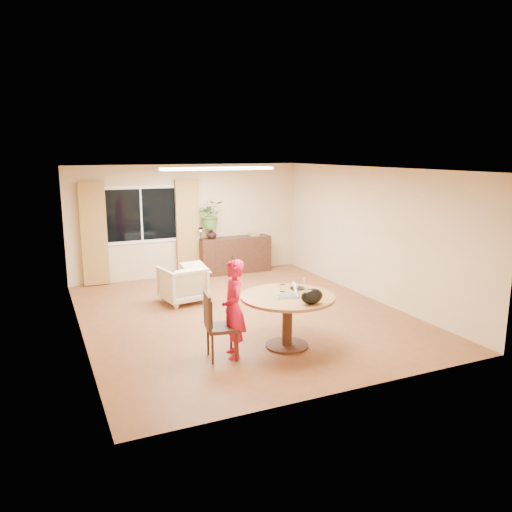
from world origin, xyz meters
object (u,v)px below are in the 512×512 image
at_px(child, 234,309).
at_px(sideboard, 235,255).
at_px(armchair, 183,284).
at_px(dining_chair, 222,326).
at_px(dining_table, 287,307).

distance_m(child, sideboard, 5.06).
relative_size(armchair, sideboard, 0.46).
bearing_deg(armchair, dining_chair, 75.38).
height_order(dining_chair, child, child).
bearing_deg(dining_table, sideboard, 77.57).
bearing_deg(sideboard, dining_table, -102.43).
relative_size(dining_chair, armchair, 1.21).
height_order(child, armchair, child).
bearing_deg(armchair, child, 78.96).
xyz_separation_m(dining_chair, child, (0.18, -0.00, 0.23)).
xyz_separation_m(dining_table, child, (-0.86, -0.00, 0.08)).
bearing_deg(sideboard, child, -112.01).
distance_m(dining_chair, sideboard, 5.13).
distance_m(dining_table, child, 0.87).
bearing_deg(sideboard, armchair, -135.07).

